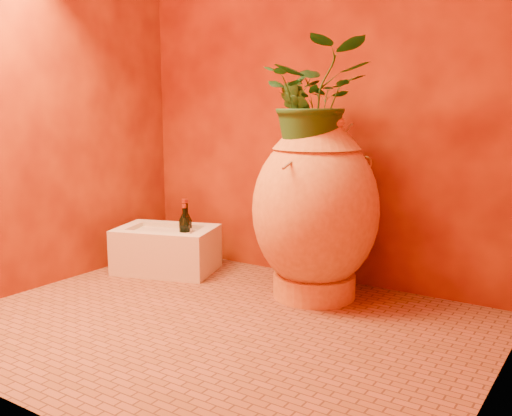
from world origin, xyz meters
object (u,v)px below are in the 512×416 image
Objects in this scene: wall_tap at (364,171)px; amphora at (315,209)px; wine_bottle_a at (185,231)px; stone_basin at (167,250)px; wine_bottle_b at (186,230)px; wine_bottle_c at (185,234)px.

amphora is at bearing -123.46° from wall_tap.
stone_basin is at bearing -152.00° from wine_bottle_a.
amphora is 0.96m from wine_bottle_b.
wine_bottle_b is 0.09m from wine_bottle_c.
stone_basin is at bearing -176.15° from wine_bottle_c.
wine_bottle_c is (0.15, 0.01, 0.13)m from stone_basin.
wine_bottle_b is at bearing 105.56° from wine_bottle_a.
wine_bottle_a is 1.08× the size of wine_bottle_c.
amphora is 1.40× the size of stone_basin.
wall_tap is at bearing 56.54° from amphora.
stone_basin is 0.20m from wine_bottle_c.
stone_basin is 2.29× the size of wine_bottle_b.
amphora is 5.56× the size of wall_tap.
amphora is at bearing 4.34° from stone_basin.
wall_tap is at bearing 14.27° from wine_bottle_a.
amphora reaches higher than stone_basin.
wall_tap is (1.06, 0.33, 0.43)m from wine_bottle_c.
wine_bottle_b reaches higher than wine_bottle_c.
wine_bottle_b is (-0.93, 0.00, -0.23)m from amphora.
amphora reaches higher than wine_bottle_c.
amphora reaches higher than wine_bottle_b.
wall_tap is (1.11, 0.26, 0.43)m from wine_bottle_b.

